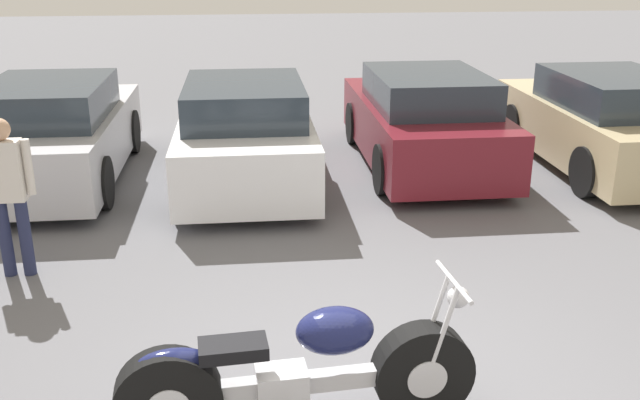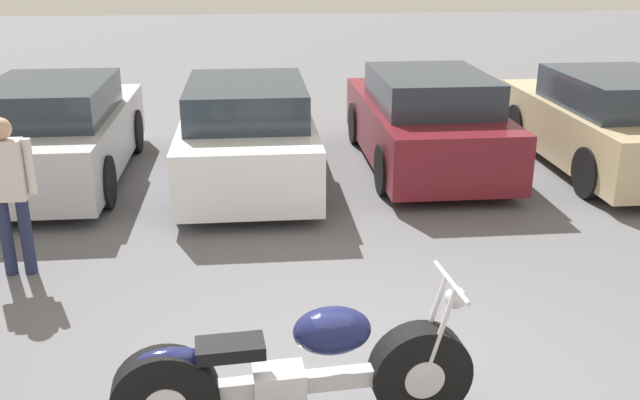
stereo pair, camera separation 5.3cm
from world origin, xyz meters
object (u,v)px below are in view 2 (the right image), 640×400
(parked_car_maroon, at_px, (425,121))
(parked_car_silver, at_px, (57,133))
(motorcycle, at_px, (294,374))
(parked_car_white, at_px, (247,133))
(parked_car_champagne, at_px, (608,123))
(person_standing, at_px, (8,184))

(parked_car_maroon, bearing_deg, parked_car_silver, -178.00)
(motorcycle, xyz_separation_m, parked_car_maroon, (2.31, 5.94, 0.23))
(parked_car_silver, relative_size, parked_car_white, 1.00)
(parked_car_champagne, xyz_separation_m, person_standing, (-7.46, -2.85, 0.27))
(person_standing, bearing_deg, parked_car_maroon, 33.65)
(parked_car_silver, height_order, person_standing, person_standing)
(parked_car_white, xyz_separation_m, parked_car_maroon, (2.59, 0.45, 0.00))
(motorcycle, relative_size, person_standing, 1.52)
(motorcycle, distance_m, parked_car_maroon, 6.37)
(parked_car_silver, distance_m, parked_car_champagne, 7.78)
(motorcycle, relative_size, parked_car_white, 0.59)
(parked_car_silver, xyz_separation_m, parked_car_champagne, (7.77, -0.21, 0.00))
(person_standing, bearing_deg, parked_car_champagne, 20.91)
(motorcycle, bearing_deg, parked_car_silver, 116.54)
(parked_car_white, bearing_deg, parked_car_maroon, 9.94)
(motorcycle, bearing_deg, parked_car_maroon, 68.77)
(motorcycle, bearing_deg, person_standing, 133.56)
(parked_car_maroon, height_order, person_standing, person_standing)
(parked_car_silver, distance_m, person_standing, 3.09)
(parked_car_maroon, height_order, parked_car_champagne, same)
(motorcycle, relative_size, parked_car_champagne, 0.59)
(parked_car_white, relative_size, person_standing, 2.59)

